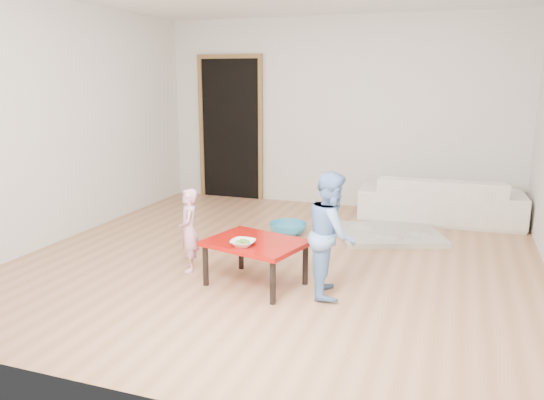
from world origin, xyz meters
The scene contains 13 objects.
floor centered at (0.00, 0.00, 0.00)m, with size 5.00×5.00×0.01m, color #A26E45.
back_wall centered at (0.00, 2.50, 1.30)m, with size 5.00×0.02×2.60m, color silver.
left_wall centered at (-2.50, 0.00, 1.30)m, with size 0.02×5.00×2.60m, color silver.
doorway centered at (-1.60, 2.48, 1.02)m, with size 1.02×0.08×2.11m, color brown, non-canonical shape.
sofa centered at (1.45, 2.05, 0.29)m, with size 1.98×0.77×0.58m, color white.
cushion centered at (1.13, 1.91, 0.44)m, with size 0.46×0.40×0.12m, color orange.
red_table centered at (0.03, -0.72, 0.20)m, with size 0.81×0.61×0.40m, color #9C0D08, non-canonical shape.
bowl centered at (-0.01, -0.89, 0.43)m, with size 0.20×0.20×0.05m, color white.
broccoli centered at (-0.01, -0.89, 0.43)m, with size 0.12×0.12×0.06m, color #2D5919, non-canonical shape.
child_pink centered at (-0.69, -0.58, 0.39)m, with size 0.28×0.19×0.78m, color pink.
child_blue centered at (0.69, -0.68, 0.52)m, with size 0.51×0.39×1.04m, color #6596EB.
basin centered at (-0.17, 0.85, 0.07)m, with size 0.43×0.43×0.14m, color teal.
blanket centered at (0.95, 1.17, 0.03)m, with size 1.12×0.94×0.06m, color #BBB3A5, non-canonical shape.
Camera 1 is at (1.63, -4.79, 1.77)m, focal length 35.00 mm.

